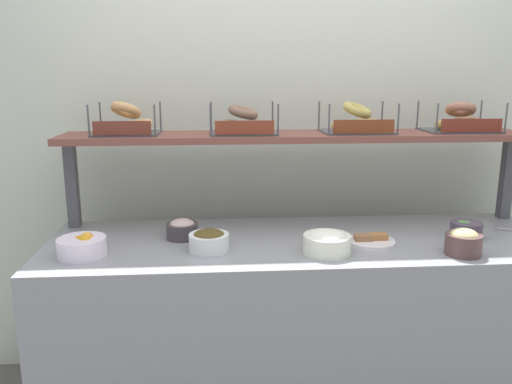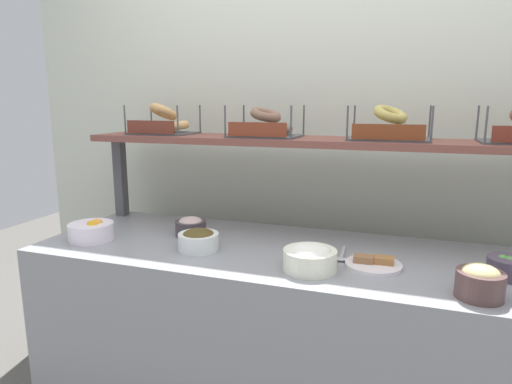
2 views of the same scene
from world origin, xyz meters
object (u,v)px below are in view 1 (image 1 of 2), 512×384
(bowl_fruit_salad, at_px, (82,246))
(bowl_veggie_mix, at_px, (466,229))
(bowl_chocolate_spread, at_px, (209,240))
(bagel_basket_everything, at_px, (460,122))
(bagel_basket_poppy, at_px, (243,124))
(bowl_hummus, at_px, (463,242))
(serving_plate_white, at_px, (371,241))
(serving_spoon_near_plate, at_px, (339,238))
(bagel_basket_sesame, at_px, (357,123))
(bowl_tuna_salad, at_px, (182,229))
(bagel_basket_plain, at_px, (126,123))
(bowl_cream_cheese, at_px, (327,242))

(bowl_fruit_salad, bearing_deg, bowl_veggie_mix, 4.03)
(bowl_chocolate_spread, bearing_deg, bagel_basket_everything, 18.10)
(bagel_basket_poppy, bearing_deg, bowl_hummus, -30.42)
(bagel_basket_everything, bearing_deg, bowl_fruit_salad, -166.00)
(serving_plate_white, height_order, bagel_basket_poppy, bagel_basket_poppy)
(serving_spoon_near_plate, relative_size, bagel_basket_sesame, 0.54)
(bowl_tuna_salad, height_order, bowl_veggie_mix, bowl_tuna_salad)
(serving_spoon_near_plate, distance_m, bagel_basket_everything, 0.84)
(bowl_veggie_mix, relative_size, bowl_hummus, 0.97)
(bowl_fruit_salad, xyz_separation_m, serving_spoon_near_plate, (1.05, 0.13, -0.03))
(serving_plate_white, distance_m, bagel_basket_everything, 0.78)
(serving_spoon_near_plate, relative_size, bagel_basket_plain, 0.60)
(bowl_veggie_mix, distance_m, serving_spoon_near_plate, 0.56)
(bowl_cream_cheese, xyz_separation_m, bagel_basket_everything, (0.73, 0.46, 0.43))
(bagel_basket_plain, bearing_deg, bowl_veggie_mix, -11.60)
(bowl_fruit_salad, relative_size, bowl_hummus, 1.34)
(bagel_basket_plain, bearing_deg, bowl_chocolate_spread, -46.24)
(bagel_basket_sesame, bearing_deg, serving_spoon_near_plate, -115.11)
(bowl_chocolate_spread, relative_size, bagel_basket_plain, 0.56)
(bowl_veggie_mix, xyz_separation_m, bagel_basket_poppy, (-0.96, 0.29, 0.44))
(bowl_hummus, distance_m, bagel_basket_sesame, 0.73)
(bowl_fruit_salad, bearing_deg, bagel_basket_everything, 14.00)
(bowl_cream_cheese, relative_size, bowl_fruit_salad, 1.01)
(bowl_tuna_salad, distance_m, bowl_chocolate_spread, 0.20)
(bagel_basket_plain, height_order, bagel_basket_sesame, bagel_basket_plain)
(bagel_basket_plain, bearing_deg, serving_plate_white, -18.55)
(serving_spoon_near_plate, bearing_deg, bowl_hummus, -26.39)
(bowl_cream_cheese, distance_m, bagel_basket_plain, 1.05)
(bowl_chocolate_spread, bearing_deg, bowl_tuna_salad, 126.03)
(serving_plate_white, relative_size, bagel_basket_everything, 0.60)
(bowl_fruit_salad, distance_m, bagel_basket_sesame, 1.33)
(bowl_veggie_mix, bearing_deg, bagel_basket_sesame, 145.08)
(bowl_cream_cheese, height_order, serving_spoon_near_plate, bowl_cream_cheese)
(bowl_tuna_salad, distance_m, serving_plate_white, 0.81)
(serving_plate_white, bearing_deg, bowl_fruit_salad, -176.79)
(serving_spoon_near_plate, distance_m, bagel_basket_sesame, 0.56)
(bagel_basket_sesame, bearing_deg, bowl_cream_cheese, -116.35)
(bagel_basket_plain, bearing_deg, bagel_basket_everything, 0.08)
(bowl_tuna_salad, distance_m, bagel_basket_everything, 1.40)
(bowl_veggie_mix, height_order, bowl_hummus, bowl_hummus)
(bowl_cream_cheese, xyz_separation_m, bowl_fruit_salad, (-0.96, 0.04, -0.01))
(bowl_fruit_salad, relative_size, bagel_basket_sesame, 0.58)
(bowl_fruit_salad, relative_size, bowl_chocolate_spread, 1.16)
(bowl_hummus, bearing_deg, bowl_fruit_salad, 176.40)
(bowl_hummus, height_order, bagel_basket_poppy, bagel_basket_poppy)
(bowl_veggie_mix, relative_size, bagel_basket_sesame, 0.42)
(bowl_fruit_salad, relative_size, bagel_basket_everything, 0.56)
(serving_plate_white, bearing_deg, serving_spoon_near_plate, 153.64)
(bowl_chocolate_spread, height_order, bagel_basket_everything, bagel_basket_everything)
(bowl_hummus, xyz_separation_m, bagel_basket_everything, (0.19, 0.52, 0.42))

